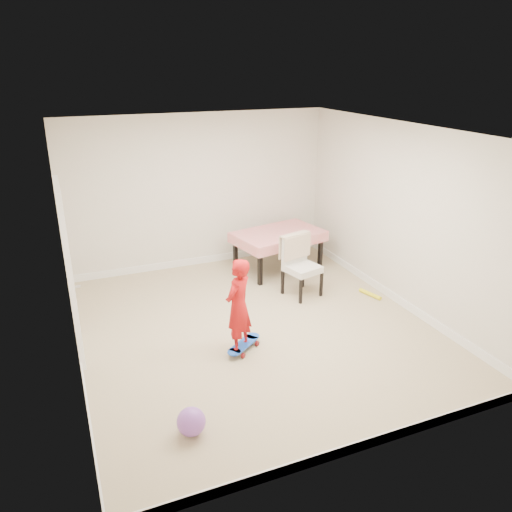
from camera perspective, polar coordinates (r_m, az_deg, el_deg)
name	(u,v)px	position (r m, az deg, el deg)	size (l,w,h in m)	color
ground	(255,327)	(6.81, -0.14, -8.16)	(5.00, 5.00, 0.00)	tan
ceiling	(255,133)	(5.97, -0.16, 13.92)	(4.50, 5.00, 0.04)	white
wall_back	(199,192)	(8.52, -6.54, 7.28)	(4.50, 0.04, 2.60)	beige
wall_front	(368,327)	(4.27, 12.69, -7.93)	(4.50, 0.04, 2.60)	beige
wall_left	(67,262)	(5.85, -20.79, -0.64)	(0.04, 5.00, 2.60)	beige
wall_right	(400,217)	(7.37, 16.16, 4.32)	(0.04, 5.00, 2.60)	beige
door	(70,275)	(6.23, -20.54, -2.01)	(0.10, 0.94, 2.11)	white
baseboard_back	(202,260)	(8.91, -6.22, -0.46)	(4.50, 0.02, 0.12)	white
baseboard_front	(358,446)	(4.98, 11.54, -20.54)	(4.50, 0.02, 0.12)	white
baseboard_left	(81,359)	(6.39, -19.42, -11.01)	(0.02, 5.00, 0.12)	white
baseboard_right	(392,296)	(7.81, 15.30, -4.40)	(0.02, 5.00, 0.12)	white
dining_table	(278,251)	(8.53, 2.55, 0.63)	(1.45, 0.92, 0.67)	#B92409
dining_chair	(302,266)	(7.54, 5.33, -1.20)	(0.51, 0.59, 0.94)	white
skateboard	(244,346)	(6.31, -1.41, -10.30)	(0.60, 0.22, 0.09)	blue
child	(238,308)	(6.00, -2.03, -6.01)	(0.44, 0.29, 1.19)	red
balloon	(191,422)	(5.06, -7.42, -18.26)	(0.28, 0.28, 0.28)	purple
foam_toy	(370,294)	(7.85, 12.91, -4.27)	(0.06, 0.06, 0.40)	yellow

